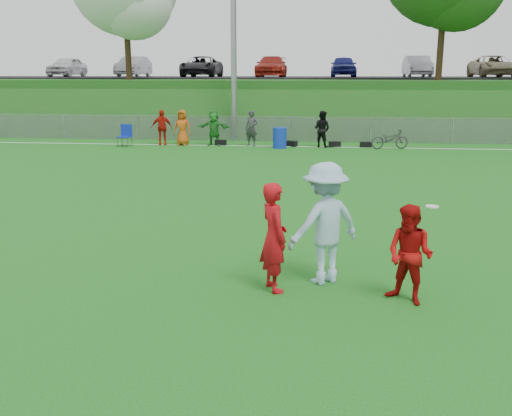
# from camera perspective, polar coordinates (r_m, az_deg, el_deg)

# --- Properties ---
(ground) EXTENTS (120.00, 120.00, 0.00)m
(ground) POSITION_cam_1_polar(r_m,az_deg,el_deg) (9.85, -2.68, -7.27)
(ground) COLOR #185912
(ground) RESTS_ON ground
(sideline_far) EXTENTS (60.00, 0.10, 0.01)m
(sideline_far) POSITION_cam_1_polar(r_m,az_deg,el_deg) (27.36, 3.23, 6.17)
(sideline_far) COLOR white
(sideline_far) RESTS_ON ground
(fence) EXTENTS (58.00, 0.06, 1.30)m
(fence) POSITION_cam_1_polar(r_m,az_deg,el_deg) (29.27, 3.47, 7.91)
(fence) COLOR gray
(fence) RESTS_ON ground
(light_pole) EXTENTS (1.20, 0.40, 12.15)m
(light_pole) POSITION_cam_1_polar(r_m,az_deg,el_deg) (30.40, -2.28, 19.57)
(light_pole) COLOR gray
(light_pole) RESTS_ON ground
(berm) EXTENTS (120.00, 18.00, 3.00)m
(berm) POSITION_cam_1_polar(r_m,az_deg,el_deg) (40.17, 4.31, 10.63)
(berm) COLOR #1C5919
(berm) RESTS_ON ground
(parking_lot) EXTENTS (120.00, 12.00, 0.10)m
(parking_lot) POSITION_cam_1_polar(r_m,az_deg,el_deg) (42.12, 4.46, 12.87)
(parking_lot) COLOR black
(parking_lot) RESTS_ON berm
(car_row) EXTENTS (32.04, 5.18, 1.44)m
(car_row) POSITION_cam_1_polar(r_m,az_deg,el_deg) (41.18, 2.75, 13.95)
(car_row) COLOR silver
(car_row) RESTS_ON parking_lot
(spectator_row) EXTENTS (8.78, 0.95, 1.69)m
(spectator_row) POSITION_cam_1_polar(r_m,az_deg,el_deg) (27.58, -3.01, 7.99)
(spectator_row) COLOR red
(spectator_row) RESTS_ON ground
(gear_bags) EXTENTS (7.48, 0.51, 0.26)m
(gear_bags) POSITION_cam_1_polar(r_m,az_deg,el_deg) (27.41, 4.68, 6.42)
(gear_bags) COLOR black
(gear_bags) RESTS_ON ground
(player_red_left) EXTENTS (0.68, 0.78, 1.79)m
(player_red_left) POSITION_cam_1_polar(r_m,az_deg,el_deg) (9.18, 1.80, -2.93)
(player_red_left) COLOR #B50C13
(player_red_left) RESTS_ON ground
(player_red_center) EXTENTS (0.95, 0.91, 1.55)m
(player_red_center) POSITION_cam_1_polar(r_m,az_deg,el_deg) (9.01, 15.14, -4.54)
(player_red_center) COLOR #A70B0B
(player_red_center) RESTS_ON ground
(player_blue) EXTENTS (1.53, 1.38, 2.05)m
(player_blue) POSITION_cam_1_polar(r_m,az_deg,el_deg) (9.55, 6.88, -1.55)
(player_blue) COLOR #9FC4DC
(player_blue) RESTS_ON ground
(frisbee) EXTENTS (0.24, 0.24, 0.02)m
(frisbee) POSITION_cam_1_polar(r_m,az_deg,el_deg) (10.85, 17.20, 0.15)
(frisbee) COLOR white
(frisbee) RESTS_ON ground
(recycling_bin) EXTENTS (0.83, 0.83, 0.95)m
(recycling_bin) POSITION_cam_1_polar(r_m,az_deg,el_deg) (26.74, 2.39, 7.02)
(recycling_bin) COLOR #102FB1
(recycling_bin) RESTS_ON ground
(camp_chair) EXTENTS (0.62, 0.63, 1.03)m
(camp_chair) POSITION_cam_1_polar(r_m,az_deg,el_deg) (28.07, -12.99, 6.65)
(camp_chair) COLOR #0E259D
(camp_chair) RESTS_ON ground
(bicycle) EXTENTS (1.81, 0.93, 0.90)m
(bicycle) POSITION_cam_1_polar(r_m,az_deg,el_deg) (27.12, 13.22, 6.72)
(bicycle) COLOR #28282A
(bicycle) RESTS_ON ground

